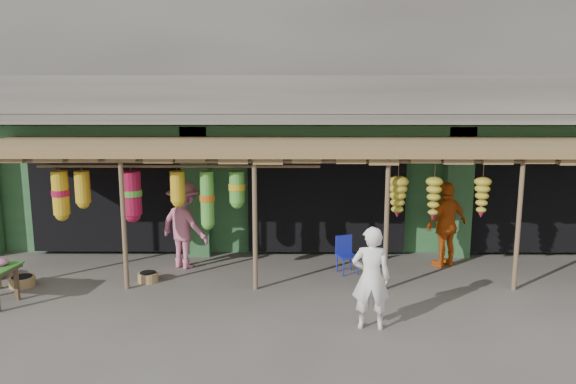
{
  "coord_description": "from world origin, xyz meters",
  "views": [
    {
      "loc": [
        -0.79,
        -10.56,
        3.83
      ],
      "look_at": [
        -0.88,
        1.0,
        1.7
      ],
      "focal_mm": 35.0,
      "sensor_mm": 36.0,
      "label": 1
    }
  ],
  "objects_px": {
    "blue_chair": "(346,252)",
    "person_shopper": "(184,225)",
    "person_front": "(371,278)",
    "person_vendor": "(447,225)"
  },
  "relations": [
    {
      "from": "person_front",
      "to": "person_vendor",
      "type": "distance_m",
      "value": 3.86
    },
    {
      "from": "blue_chair",
      "to": "person_shopper",
      "type": "height_order",
      "value": "person_shopper"
    },
    {
      "from": "blue_chair",
      "to": "person_shopper",
      "type": "relative_size",
      "value": 0.41
    },
    {
      "from": "person_vendor",
      "to": "person_shopper",
      "type": "relative_size",
      "value": 0.98
    },
    {
      "from": "person_vendor",
      "to": "person_front",
      "type": "bearing_deg",
      "value": 26.68
    },
    {
      "from": "blue_chair",
      "to": "person_front",
      "type": "xyz_separation_m",
      "value": [
        0.13,
        -2.82,
        0.41
      ]
    },
    {
      "from": "blue_chair",
      "to": "person_shopper",
      "type": "bearing_deg",
      "value": 154.25
    },
    {
      "from": "person_front",
      "to": "person_vendor",
      "type": "bearing_deg",
      "value": -116.68
    },
    {
      "from": "person_shopper",
      "to": "person_front",
      "type": "bearing_deg",
      "value": 171.45
    },
    {
      "from": "blue_chair",
      "to": "person_vendor",
      "type": "distance_m",
      "value": 2.31
    }
  ]
}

